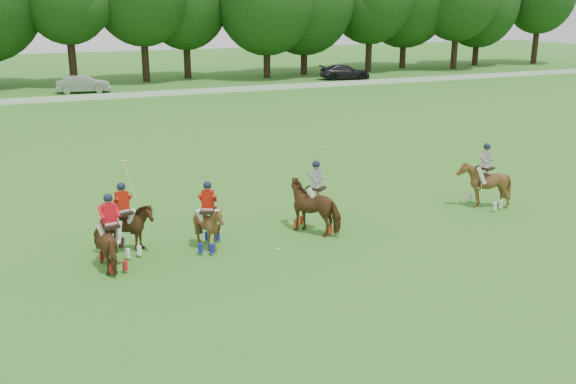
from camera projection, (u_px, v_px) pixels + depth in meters
name	position (u px, v px, depth m)	size (l,w,h in m)	color
ground	(257.00, 297.00, 16.74)	(180.00, 180.00, 0.00)	#327421
boundary_rail	(88.00, 97.00, 50.19)	(120.00, 0.10, 0.44)	white
car_mid	(83.00, 84.00, 54.09)	(1.52, 4.37, 1.44)	#98979C
car_right	(345.00, 72.00, 63.46)	(2.03, 4.98, 1.45)	black
polo_red_a	(112.00, 242.00, 18.37)	(1.14, 1.87, 2.22)	#523016
polo_red_b	(124.00, 229.00, 19.42)	(1.80, 1.65, 2.78)	#523016
polo_red_c	(209.00, 225.00, 19.79)	(1.64, 1.70, 2.17)	#523016
polo_stripe_a	(316.00, 206.00, 21.30)	(2.00, 2.20, 2.97)	#523016
polo_stripe_b	(484.00, 184.00, 23.83)	(1.88, 1.98, 2.44)	#523016
polo_ball	(278.00, 249.00, 19.84)	(0.09, 0.09, 0.09)	white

